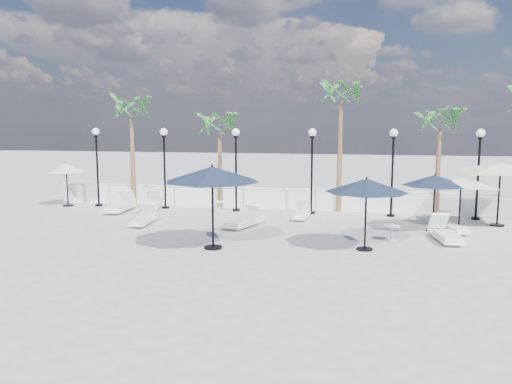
% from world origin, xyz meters
% --- Properties ---
extents(ground, '(100.00, 100.00, 0.00)m').
position_xyz_m(ground, '(0.00, 0.00, 0.00)').
color(ground, gray).
rests_on(ground, ground).
extents(balustrade, '(26.00, 0.30, 1.01)m').
position_xyz_m(balustrade, '(0.00, 7.50, 0.47)').
color(balustrade, white).
rests_on(balustrade, ground).
extents(lamppost_0, '(0.36, 0.36, 3.84)m').
position_xyz_m(lamppost_0, '(-10.50, 6.50, 2.49)').
color(lamppost_0, black).
rests_on(lamppost_0, ground).
extents(lamppost_1, '(0.36, 0.36, 3.84)m').
position_xyz_m(lamppost_1, '(-7.00, 6.50, 2.49)').
color(lamppost_1, black).
rests_on(lamppost_1, ground).
extents(lamppost_2, '(0.36, 0.36, 3.84)m').
position_xyz_m(lamppost_2, '(-3.50, 6.50, 2.49)').
color(lamppost_2, black).
rests_on(lamppost_2, ground).
extents(lamppost_3, '(0.36, 0.36, 3.84)m').
position_xyz_m(lamppost_3, '(0.00, 6.50, 2.49)').
color(lamppost_3, black).
rests_on(lamppost_3, ground).
extents(lamppost_4, '(0.36, 0.36, 3.84)m').
position_xyz_m(lamppost_4, '(3.50, 6.50, 2.49)').
color(lamppost_4, black).
rests_on(lamppost_4, ground).
extents(lamppost_5, '(0.36, 0.36, 3.84)m').
position_xyz_m(lamppost_5, '(7.00, 6.50, 2.49)').
color(lamppost_5, black).
rests_on(lamppost_5, ground).
extents(palm_0, '(2.60, 2.60, 5.50)m').
position_xyz_m(palm_0, '(-9.00, 7.30, 4.53)').
color(palm_0, brown).
rests_on(palm_0, ground).
extents(palm_1, '(2.60, 2.60, 4.70)m').
position_xyz_m(palm_1, '(-4.50, 7.30, 3.75)').
color(palm_1, brown).
rests_on(palm_1, ground).
extents(palm_2, '(2.60, 2.60, 6.10)m').
position_xyz_m(palm_2, '(1.20, 7.30, 5.12)').
color(palm_2, brown).
rests_on(palm_2, ground).
extents(palm_3, '(2.60, 2.60, 4.90)m').
position_xyz_m(palm_3, '(5.50, 7.30, 3.95)').
color(palm_3, brown).
rests_on(palm_3, ground).
extents(lounger_0, '(0.84, 2.22, 0.82)m').
position_xyz_m(lounger_0, '(-8.68, 5.21, 0.27)').
color(lounger_0, white).
rests_on(lounger_0, ground).
extents(lounger_1, '(1.17, 2.09, 0.75)m').
position_xyz_m(lounger_1, '(-7.56, 6.19, 0.25)').
color(lounger_1, white).
rests_on(lounger_1, ground).
extents(lounger_2, '(0.63, 1.82, 0.68)m').
position_xyz_m(lounger_2, '(-0.29, 5.22, 0.23)').
color(lounger_2, white).
rests_on(lounger_2, ground).
extents(lounger_3, '(0.78, 1.90, 0.69)m').
position_xyz_m(lounger_3, '(-6.44, 2.66, 0.23)').
color(lounger_3, white).
rests_on(lounger_3, ground).
extents(lounger_4, '(1.24, 2.06, 0.73)m').
position_xyz_m(lounger_4, '(-2.32, 2.97, 0.25)').
color(lounger_4, white).
rests_on(lounger_4, ground).
extents(lounger_5, '(0.96, 2.14, 0.77)m').
position_xyz_m(lounger_5, '(5.05, 2.08, 0.26)').
color(lounger_5, white).
rests_on(lounger_5, ground).
extents(lounger_6, '(1.14, 1.82, 0.65)m').
position_xyz_m(lounger_6, '(5.51, 3.65, 0.22)').
color(lounger_6, white).
rests_on(lounger_6, ground).
extents(side_table_0, '(0.45, 0.45, 0.44)m').
position_xyz_m(side_table_0, '(-7.52, 5.01, 0.26)').
color(side_table_0, white).
rests_on(side_table_0, ground).
extents(side_table_1, '(0.49, 0.49, 0.48)m').
position_xyz_m(side_table_1, '(-4.24, 6.18, 0.29)').
color(side_table_1, white).
rests_on(side_table_1, ground).
extents(side_table_2, '(0.55, 0.55, 0.54)m').
position_xyz_m(side_table_2, '(3.24, 1.83, 0.32)').
color(side_table_2, white).
rests_on(side_table_2, ground).
extents(parasol_navy_left, '(3.13, 3.13, 2.76)m').
position_xyz_m(parasol_navy_left, '(-2.58, -0.49, 2.44)').
color(parasol_navy_left, black).
rests_on(parasol_navy_left, ground).
extents(parasol_navy_mid, '(2.66, 2.66, 2.38)m').
position_xyz_m(parasol_navy_mid, '(2.29, 0.29, 2.09)').
color(parasol_navy_mid, black).
rests_on(parasol_navy_mid, ground).
extents(parasol_navy_right, '(2.46, 2.46, 2.21)m').
position_xyz_m(parasol_navy_right, '(4.86, 3.67, 1.94)').
color(parasol_navy_right, black).
rests_on(parasol_navy_right, ground).
extents(parasol_cream_sq_a, '(5.53, 5.53, 2.72)m').
position_xyz_m(parasol_cream_sq_a, '(7.54, 5.26, 2.51)').
color(parasol_cream_sq_a, black).
rests_on(parasol_cream_sq_a, ground).
extents(parasol_cream_sq_b, '(4.42, 4.42, 2.22)m').
position_xyz_m(parasol_cream_sq_b, '(5.84, 3.92, 2.05)').
color(parasol_cream_sq_b, black).
rests_on(parasol_cream_sq_b, ground).
extents(parasol_cream_small, '(1.79, 1.79, 2.19)m').
position_xyz_m(parasol_cream_small, '(-12.00, 6.20, 1.87)').
color(parasol_cream_small, black).
rests_on(parasol_cream_small, ground).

